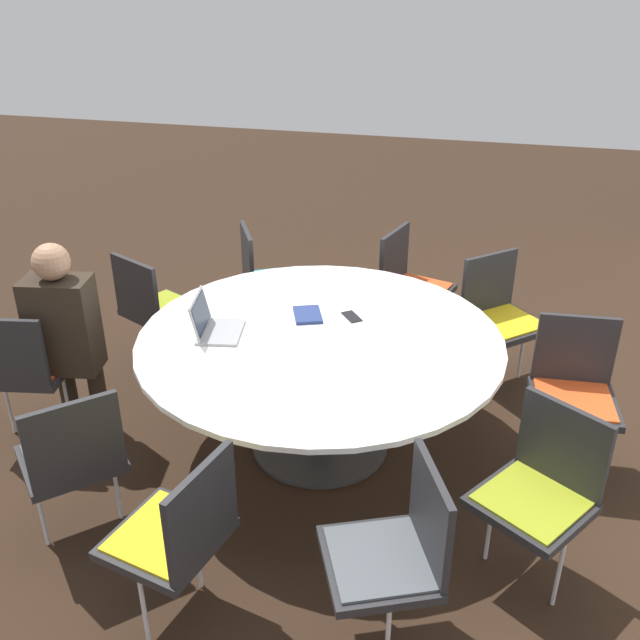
{
  "coord_description": "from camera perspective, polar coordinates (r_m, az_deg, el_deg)",
  "views": [
    {
      "loc": [
        3.27,
        0.82,
        2.55
      ],
      "look_at": [
        0.0,
        0.0,
        0.82
      ],
      "focal_mm": 40.0,
      "sensor_mm": 36.0,
      "label": 1
    }
  ],
  "objects": [
    {
      "name": "chair_8",
      "position": [
        5.11,
        -4.34,
        3.66
      ],
      "size": [
        0.59,
        0.58,
        0.87
      ],
      "rotation": [
        0.0,
        0.0,
        13.05
      ],
      "color": "#262628",
      "rests_on": "ground_plane"
    },
    {
      "name": "chair_3",
      "position": [
        2.9,
        6.12,
        -17.58
      ],
      "size": [
        0.57,
        0.56,
        0.87
      ],
      "rotation": [
        0.0,
        0.0,
        9.84
      ],
      "color": "#262628",
      "rests_on": "ground_plane"
    },
    {
      "name": "cell_phone",
      "position": [
        4.04,
        2.55,
        0.27
      ],
      "size": [
        0.15,
        0.14,
        0.01
      ],
      "color": "black",
      "rests_on": "conference_table"
    },
    {
      "name": "laptop",
      "position": [
        3.89,
        -8.62,
        -0.34
      ],
      "size": [
        0.34,
        0.29,
        0.21
      ],
      "rotation": [
        0.0,
        0.0,
        3.32
      ],
      "color": "#99999E",
      "rests_on": "conference_table"
    },
    {
      "name": "person_0",
      "position": [
        4.19,
        -19.75,
        -0.62
      ],
      "size": [
        0.3,
        0.39,
        1.22
      ],
      "rotation": [
        0.0,
        0.0,
        8.03
      ],
      "color": "#2D2319",
      "rests_on": "ground_plane"
    },
    {
      "name": "chair_9",
      "position": [
        4.78,
        -13.12,
        1.27
      ],
      "size": [
        0.57,
        0.58,
        0.87
      ],
      "rotation": [
        0.0,
        0.0,
        13.69
      ],
      "color": "#262628",
      "rests_on": "ground_plane"
    },
    {
      "name": "chair_0",
      "position": [
        4.31,
        -22.69,
        -3.29
      ],
      "size": [
        0.49,
        0.51,
        0.87
      ],
      "rotation": [
        0.0,
        0.0,
        8.03
      ],
      "color": "#262628",
      "rests_on": "ground_plane"
    },
    {
      "name": "chair_2",
      "position": [
        3.0,
        -11.25,
        -16.15
      ],
      "size": [
        0.52,
        0.51,
        0.87
      ],
      "rotation": [
        0.0,
        0.0,
        9.2
      ],
      "color": "#262628",
      "rests_on": "ground_plane"
    },
    {
      "name": "chair_5",
      "position": [
        4.03,
        19.66,
        -4.9
      ],
      "size": [
        0.45,
        0.47,
        0.87
      ],
      "rotation": [
        0.0,
        0.0,
        11.07
      ],
      "color": "#262628",
      "rests_on": "ground_plane"
    },
    {
      "name": "chair_4",
      "position": [
        3.29,
        17.32,
        -12.47
      ],
      "size": [
        0.59,
        0.6,
        0.87
      ],
      "rotation": [
        0.0,
        0.0,
        10.4
      ],
      "color": "#262628",
      "rests_on": "ground_plane"
    },
    {
      "name": "ground_plane",
      "position": [
        4.23,
        0.0,
        -9.95
      ],
      "size": [
        16.0,
        16.0,
        0.0
      ],
      "primitive_type": "plane",
      "color": "black"
    },
    {
      "name": "chair_6",
      "position": [
        4.71,
        14.17,
        0.74
      ],
      "size": [
        0.61,
        0.61,
        0.87
      ],
      "rotation": [
        0.0,
        0.0,
        11.75
      ],
      "color": "#262628",
      "rests_on": "ground_plane"
    },
    {
      "name": "conference_table",
      "position": [
        3.89,
        0.0,
        -2.85
      ],
      "size": [
        1.97,
        1.97,
        0.72
      ],
      "color": "#333333",
      "rests_on": "ground_plane"
    },
    {
      "name": "chair_7",
      "position": [
        5.05,
        7.19,
        3.2
      ],
      "size": [
        0.54,
        0.53,
        0.87
      ],
      "rotation": [
        0.0,
        0.0,
        12.28
      ],
      "color": "#262628",
      "rests_on": "ground_plane"
    },
    {
      "name": "chair_1",
      "position": [
        3.5,
        -19.18,
        -10.07
      ],
      "size": [
        0.61,
        0.61,
        0.87
      ],
      "rotation": [
        0.0,
        0.0,
        8.64
      ],
      "color": "#262628",
      "rests_on": "ground_plane"
    },
    {
      "name": "spiral_notebook",
      "position": [
        4.05,
        -1.0,
        0.42
      ],
      "size": [
        0.25,
        0.22,
        0.02
      ],
      "color": "navy",
      "rests_on": "conference_table"
    }
  ]
}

